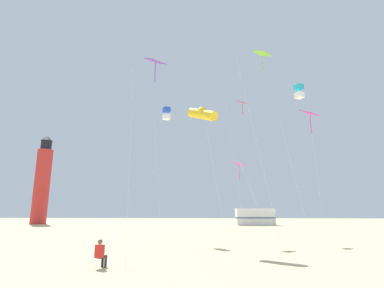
# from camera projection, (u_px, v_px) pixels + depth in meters

# --- Properties ---
(kite_flyer_standing) EXTENTS (0.44, 0.56, 1.16)m
(kite_flyer_standing) POSITION_uv_depth(u_px,v_px,m) (101.00, 253.00, 12.52)
(kite_flyer_standing) COLOR red
(kite_flyer_standing) RESTS_ON ground
(kite_diamond_lime) EXTENTS (2.17, 2.17, 11.31)m
(kite_diamond_lime) POSITION_uv_depth(u_px,v_px,m) (262.00, 61.00, 16.96)
(kite_diamond_lime) COLOR silver
(kite_diamond_lime) RESTS_ON ground
(kite_diamond_violet) EXTENTS (2.04, 2.15, 10.28)m
(kite_diamond_violet) POSITION_uv_depth(u_px,v_px,m) (154.00, 69.00, 15.81)
(kite_diamond_violet) COLOR silver
(kite_diamond_violet) RESTS_ON ground
(kite_tube_gold) EXTENTS (2.73, 2.68, 9.73)m
(kite_tube_gold) POSITION_uv_depth(u_px,v_px,m) (202.00, 114.00, 21.16)
(kite_tube_gold) COLOR silver
(kite_tube_gold) RESTS_ON ground
(kite_box_blue) EXTENTS (1.63, 1.63, 11.75)m
(kite_box_blue) POSITION_uv_depth(u_px,v_px,m) (166.00, 114.00, 27.85)
(kite_box_blue) COLOR silver
(kite_box_blue) RESTS_ON ground
(kite_diamond_magenta) EXTENTS (2.20, 2.44, 8.12)m
(kite_diamond_magenta) POSITION_uv_depth(u_px,v_px,m) (309.00, 118.00, 17.48)
(kite_diamond_magenta) COLOR silver
(kite_diamond_magenta) RESTS_ON ground
(kite_box_cyan) EXTENTS (1.51, 1.51, 12.59)m
(kite_box_cyan) POSITION_uv_depth(u_px,v_px,m) (299.00, 92.00, 24.88)
(kite_box_cyan) COLOR silver
(kite_box_cyan) RESTS_ON ground
(kite_diamond_scarlet) EXTENTS (2.21, 2.21, 13.03)m
(kite_diamond_scarlet) POSITION_uv_depth(u_px,v_px,m) (242.00, 109.00, 29.51)
(kite_diamond_scarlet) COLOR silver
(kite_diamond_scarlet) RESTS_ON ground
(kite_diamond_rainbow) EXTENTS (2.72, 2.72, 5.96)m
(kite_diamond_rainbow) POSITION_uv_depth(u_px,v_px,m) (240.00, 166.00, 22.30)
(kite_diamond_rainbow) COLOR silver
(kite_diamond_rainbow) RESTS_ON ground
(lighthouse_distant) EXTENTS (2.80, 2.80, 16.80)m
(lighthouse_distant) POSITION_uv_depth(u_px,v_px,m) (42.00, 182.00, 57.13)
(lighthouse_distant) COLOR red
(lighthouse_distant) RESTS_ON ground
(rv_van_white) EXTENTS (6.61, 2.86, 2.80)m
(rv_van_white) POSITION_uv_depth(u_px,v_px,m) (255.00, 217.00, 50.75)
(rv_van_white) COLOR white
(rv_van_white) RESTS_ON ground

